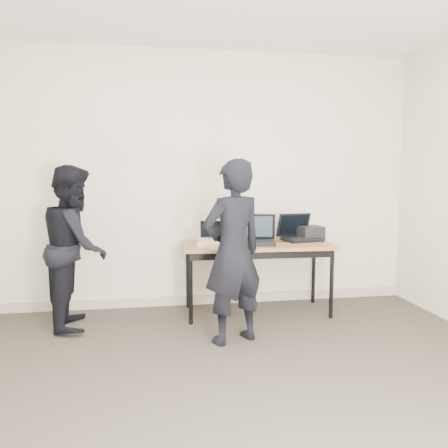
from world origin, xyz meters
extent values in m
cube|color=#3D362E|center=(0.00, 0.00, -0.03)|extent=(4.50, 4.50, 0.05)
cube|color=beige|center=(0.00, 2.27, 1.35)|extent=(4.50, 0.05, 2.70)
cube|color=brown|center=(0.48, 1.85, 0.70)|extent=(1.52, 0.69, 0.03)
cylinder|color=black|center=(-0.22, 1.61, 0.34)|extent=(0.04, 0.04, 0.68)
cylinder|color=black|center=(1.16, 1.57, 0.34)|extent=(0.04, 0.04, 0.68)
cylinder|color=black|center=(-0.20, 2.14, 0.34)|extent=(0.04, 0.04, 0.68)
cylinder|color=black|center=(1.18, 2.10, 0.34)|extent=(0.04, 0.04, 0.68)
cube|color=black|center=(0.47, 1.57, 0.64)|extent=(1.40, 0.06, 0.06)
cube|color=#C0B49A|center=(0.02, 1.81, 0.74)|extent=(0.34, 0.30, 0.04)
cube|color=beige|center=(0.02, 1.78, 0.76)|extent=(0.27, 0.18, 0.01)
cube|color=#C0B49A|center=(0.04, 1.95, 0.86)|extent=(0.31, 0.09, 0.21)
cube|color=black|center=(0.04, 1.95, 0.86)|extent=(0.26, 0.07, 0.17)
cube|color=#C0B49A|center=(0.04, 1.93, 0.76)|extent=(0.27, 0.06, 0.02)
cube|color=black|center=(0.45, 1.77, 0.73)|extent=(0.43, 0.36, 0.03)
cube|color=black|center=(0.44, 1.74, 0.75)|extent=(0.34, 0.22, 0.01)
cube|color=black|center=(0.49, 1.95, 0.88)|extent=(0.39, 0.17, 0.27)
cube|color=#26333F|center=(0.49, 1.94, 0.88)|extent=(0.33, 0.14, 0.22)
cube|color=black|center=(0.49, 1.91, 0.75)|extent=(0.33, 0.10, 0.02)
cube|color=black|center=(0.98, 1.93, 0.73)|extent=(0.43, 0.35, 0.03)
cube|color=black|center=(0.98, 1.90, 0.75)|extent=(0.33, 0.21, 0.01)
cube|color=black|center=(0.94, 2.10, 0.87)|extent=(0.39, 0.17, 0.25)
cube|color=black|center=(0.94, 2.10, 0.87)|extent=(0.33, 0.14, 0.21)
cube|color=black|center=(0.95, 2.07, 0.75)|extent=(0.34, 0.09, 0.02)
cube|color=#592D17|center=(0.30, 2.07, 0.84)|extent=(0.38, 0.22, 0.24)
cube|color=#592D17|center=(0.31, 2.01, 0.94)|extent=(0.37, 0.13, 0.07)
cube|color=#592D17|center=(0.46, 2.10, 0.82)|extent=(0.03, 0.10, 0.02)
ellipsoid|color=white|center=(0.33, 2.07, 1.00)|extent=(0.14, 0.11, 0.08)
cube|color=black|center=(1.11, 2.03, 0.79)|extent=(0.27, 0.24, 0.14)
cube|color=black|center=(0.26, 1.67, 0.73)|extent=(0.07, 0.05, 0.03)
cube|color=black|center=(1.00, 1.95, 0.72)|extent=(0.12, 0.25, 0.01)
cube|color=black|center=(0.06, 1.77, 0.72)|extent=(0.29, 0.18, 0.01)
cube|color=silver|center=(0.28, 1.70, 0.72)|extent=(0.23, 0.18, 0.01)
cube|color=black|center=(0.78, 1.88, 0.72)|extent=(0.32, 0.10, 0.01)
imported|color=black|center=(0.10, 1.12, 0.77)|extent=(0.66, 0.56, 1.54)
imported|color=black|center=(-1.27, 1.76, 0.75)|extent=(0.63, 0.77, 1.50)
cube|color=#AFA491|center=(0.00, 2.23, 0.05)|extent=(4.50, 0.03, 0.10)
camera|label=1|loc=(-0.54, -2.39, 1.41)|focal=35.00mm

